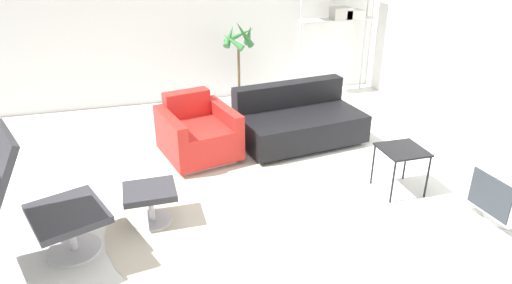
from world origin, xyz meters
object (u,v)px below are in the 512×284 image
at_px(lounge_chair, 4,187).
at_px(side_table, 402,154).
at_px(ottoman, 150,198).
at_px(shelf_unit, 336,3).
at_px(crt_television, 509,193).
at_px(armchair_red, 198,135).
at_px(couch_low, 298,122).
at_px(potted_plant, 239,66).

xyz_separation_m(lounge_chair, side_table, (3.49, 0.27, -0.34)).
relative_size(ottoman, side_table, 0.98).
bearing_deg(shelf_unit, crt_television, -89.33).
xyz_separation_m(armchair_red, shelf_unit, (2.46, 1.70, 1.15)).
xyz_separation_m(armchair_red, couch_low, (1.29, 0.10, -0.03)).
relative_size(lounge_chair, side_table, 2.71).
bearing_deg(side_table, couch_low, 111.28).
distance_m(lounge_chair, shelf_unit, 5.30).
distance_m(side_table, crt_television, 1.00).
distance_m(crt_television, shelf_unit, 3.93).
distance_m(ottoman, crt_television, 3.24).
bearing_deg(ottoman, armchair_red, 62.53).
xyz_separation_m(ottoman, crt_television, (3.13, -0.86, 0.03)).
bearing_deg(ottoman, side_table, -2.86).
height_order(lounge_chair, side_table, lounge_chair).
xyz_separation_m(lounge_chair, shelf_unit, (4.10, 3.29, 0.68)).
height_order(couch_low, side_table, couch_low).
height_order(couch_low, shelf_unit, shelf_unit).
xyz_separation_m(armchair_red, crt_television, (2.50, -2.06, 0.00)).
bearing_deg(side_table, lounge_chair, -175.62).
bearing_deg(crt_television, armchair_red, 45.82).
height_order(ottoman, couch_low, couch_low).
bearing_deg(crt_television, shelf_unit, -3.96).
bearing_deg(couch_low, potted_plant, -81.31).
relative_size(ottoman, couch_low, 0.29).
bearing_deg(crt_television, ottoman, 70.00).
bearing_deg(lounge_chair, shelf_unit, 107.77).
height_order(armchair_red, crt_television, armchair_red).
bearing_deg(lounge_chair, side_table, 73.39).
bearing_deg(side_table, potted_plant, 108.85).
bearing_deg(side_table, armchair_red, 144.21).
relative_size(lounge_chair, couch_low, 0.80).
bearing_deg(potted_plant, shelf_unit, 7.35).
relative_size(side_table, shelf_unit, 0.23).
bearing_deg(side_table, crt_television, -48.21).
xyz_separation_m(crt_television, shelf_unit, (-0.04, 3.76, 1.15)).
distance_m(ottoman, armchair_red, 1.36).
height_order(armchair_red, side_table, armchair_red).
bearing_deg(potted_plant, armchair_red, -120.50).
relative_size(lounge_chair, armchair_red, 1.29).
height_order(lounge_chair, ottoman, lounge_chair).
relative_size(ottoman, armchair_red, 0.47).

